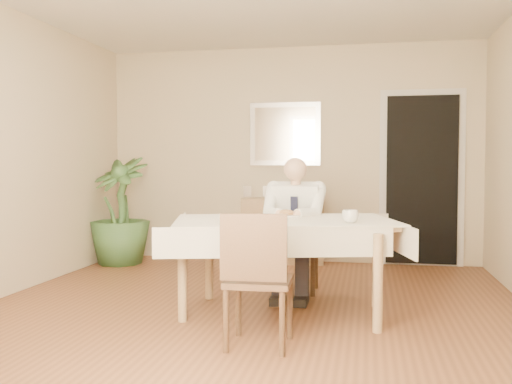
% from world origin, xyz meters
% --- Properties ---
extents(room, '(5.00, 5.02, 2.60)m').
position_xyz_m(room, '(0.00, 0.00, 1.30)').
color(room, brown).
rests_on(room, ground).
extents(window, '(1.34, 0.04, 1.44)m').
position_xyz_m(window, '(0.00, -2.47, 1.45)').
color(window, silver).
rests_on(window, room).
extents(doorway, '(0.96, 0.07, 2.10)m').
position_xyz_m(doorway, '(1.55, 2.46, 1.00)').
color(doorway, silver).
rests_on(doorway, ground).
extents(mirror, '(0.86, 0.04, 0.76)m').
position_xyz_m(mirror, '(-0.06, 2.47, 1.55)').
color(mirror, silver).
rests_on(mirror, room).
extents(dining_table, '(1.97, 1.44, 0.75)m').
position_xyz_m(dining_table, '(0.29, 0.03, 0.67)').
color(dining_table, '#A58553').
rests_on(dining_table, ground).
extents(chair_far, '(0.43, 0.43, 0.83)m').
position_xyz_m(chair_far, '(0.29, 0.90, 0.46)').
color(chair_far, '#412B19').
rests_on(chair_far, ground).
extents(chair_near, '(0.43, 0.43, 0.88)m').
position_xyz_m(chair_near, '(0.24, -0.87, 0.50)').
color(chair_near, '#412B19').
rests_on(chair_near, ground).
extents(seated_man, '(0.48, 0.72, 1.24)m').
position_xyz_m(seated_man, '(0.29, 0.62, 0.69)').
color(seated_man, white).
rests_on(seated_man, ground).
extents(plate, '(0.26, 0.26, 0.02)m').
position_xyz_m(plate, '(0.27, 0.28, 0.76)').
color(plate, white).
rests_on(plate, dining_table).
extents(food, '(0.14, 0.14, 0.06)m').
position_xyz_m(food, '(0.27, 0.28, 0.78)').
color(food, olive).
rests_on(food, dining_table).
extents(knife, '(0.01, 0.13, 0.01)m').
position_xyz_m(knife, '(0.31, 0.22, 0.78)').
color(knife, silver).
rests_on(knife, dining_table).
extents(fork, '(0.01, 0.13, 0.01)m').
position_xyz_m(fork, '(0.23, 0.22, 0.78)').
color(fork, silver).
rests_on(fork, dining_table).
extents(coffee_mug, '(0.15, 0.15, 0.10)m').
position_xyz_m(coffee_mug, '(0.81, -0.14, 0.80)').
color(coffee_mug, white).
rests_on(coffee_mug, dining_table).
extents(sideboard, '(1.00, 0.41, 0.78)m').
position_xyz_m(sideboard, '(-0.06, 2.32, 0.39)').
color(sideboard, '#A58553').
rests_on(sideboard, ground).
extents(photo_frame_left, '(0.10, 0.02, 0.14)m').
position_xyz_m(photo_frame_left, '(-0.51, 2.39, 0.85)').
color(photo_frame_left, silver).
rests_on(photo_frame_left, sideboard).
extents(photo_frame_center, '(0.10, 0.02, 0.14)m').
position_xyz_m(photo_frame_center, '(-0.26, 2.40, 0.85)').
color(photo_frame_center, silver).
rests_on(photo_frame_center, sideboard).
extents(photo_frame_right, '(0.10, 0.02, 0.14)m').
position_xyz_m(photo_frame_right, '(0.04, 2.33, 0.85)').
color(photo_frame_right, silver).
rests_on(photo_frame_right, sideboard).
extents(potted_palm, '(0.91, 0.91, 1.27)m').
position_xyz_m(potted_palm, '(-1.95, 1.89, 0.63)').
color(potted_palm, '#34592A').
rests_on(potted_palm, ground).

